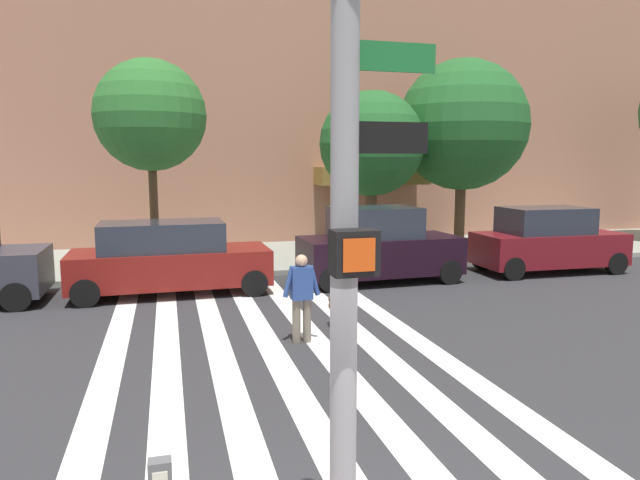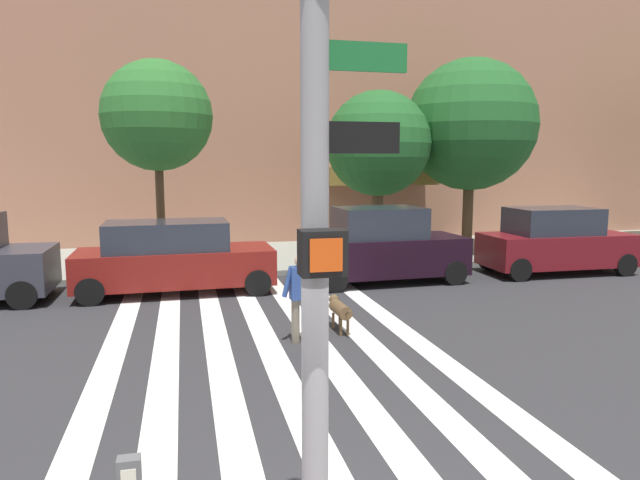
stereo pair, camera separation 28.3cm
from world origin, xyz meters
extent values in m
plane|color=#2B2B2D|center=(0.00, 6.08, 0.00)|extent=(160.00, 160.00, 0.00)
cube|color=gray|center=(0.00, 15.17, 0.07)|extent=(80.00, 6.00, 0.15)
cube|color=silver|center=(-2.64, 6.08, 0.00)|extent=(0.45, 11.57, 0.01)
cube|color=silver|center=(-1.74, 6.08, 0.00)|extent=(0.45, 11.57, 0.01)
cube|color=silver|center=(-0.84, 6.08, 0.00)|extent=(0.45, 11.57, 0.01)
cube|color=silver|center=(0.06, 6.08, 0.00)|extent=(0.45, 11.57, 0.01)
cube|color=silver|center=(0.96, 6.08, 0.00)|extent=(0.45, 11.57, 0.01)
cube|color=silver|center=(1.86, 6.08, 0.00)|extent=(0.45, 11.57, 0.01)
cube|color=silver|center=(2.76, 6.08, 0.00)|extent=(0.45, 11.57, 0.01)
cube|color=olive|center=(6.23, 17.57, 2.75)|extent=(4.44, 1.60, 0.70)
cylinder|color=gray|center=(-0.55, -0.49, 3.05)|extent=(0.18, 0.18, 5.80)
cube|color=black|center=(-0.55, -0.69, 2.75)|extent=(0.28, 0.18, 0.28)
cube|color=#E54C14|center=(-0.55, -0.79, 2.75)|extent=(0.20, 0.01, 0.20)
cube|color=#19662D|center=(-0.25, -0.49, 3.95)|extent=(0.60, 0.03, 0.18)
cube|color=black|center=(-0.27, -0.49, 3.45)|extent=(0.56, 0.03, 0.20)
cube|color=#515456|center=(-1.74, -0.57, 1.38)|extent=(0.14, 0.10, 0.26)
cube|color=beige|center=(-1.74, -0.62, 1.40)|extent=(0.09, 0.01, 0.12)
cylinder|color=black|center=(-4.96, 11.52, 0.33)|extent=(0.66, 0.22, 0.66)
cylinder|color=black|center=(-4.96, 9.74, 0.33)|extent=(0.66, 0.22, 0.66)
cube|color=maroon|center=(-1.60, 10.63, 0.68)|extent=(4.88, 1.98, 0.86)
cube|color=#232833|center=(-1.79, 10.63, 1.47)|extent=(3.00, 1.72, 0.71)
cylinder|color=black|center=(0.33, 11.53, 0.33)|extent=(0.66, 0.23, 0.66)
cylinder|color=black|center=(0.36, 9.80, 0.33)|extent=(0.66, 0.23, 0.66)
cylinder|color=black|center=(-3.56, 11.46, 0.33)|extent=(0.66, 0.23, 0.66)
cylinder|color=black|center=(-3.52, 9.73, 0.33)|extent=(0.66, 0.23, 0.66)
cube|color=black|center=(3.97, 10.63, 0.75)|extent=(4.41, 2.01, 1.00)
cube|color=#232833|center=(3.80, 10.62, 1.66)|extent=(2.35, 1.71, 0.82)
cylinder|color=black|center=(5.64, 11.54, 0.33)|extent=(0.67, 0.24, 0.66)
cylinder|color=black|center=(5.70, 9.84, 0.33)|extent=(0.67, 0.24, 0.66)
cylinder|color=black|center=(2.25, 11.42, 0.33)|extent=(0.67, 0.24, 0.66)
cylinder|color=black|center=(2.31, 9.72, 0.33)|extent=(0.67, 0.24, 0.66)
cube|color=maroon|center=(9.38, 10.63, 0.72)|extent=(4.41, 1.87, 0.94)
cube|color=#232833|center=(9.20, 10.63, 1.57)|extent=(2.49, 1.62, 0.77)
cylinder|color=black|center=(11.10, 11.43, 0.33)|extent=(0.66, 0.23, 0.66)
cylinder|color=black|center=(11.08, 9.78, 0.33)|extent=(0.66, 0.23, 0.66)
cylinder|color=black|center=(7.68, 11.48, 0.33)|extent=(0.66, 0.23, 0.66)
cylinder|color=black|center=(7.65, 9.83, 0.33)|extent=(0.66, 0.23, 0.66)
cylinder|color=#4C3823|center=(-2.03, 13.36, 1.94)|extent=(0.25, 0.25, 3.59)
sphere|color=#286628|center=(-2.03, 13.36, 4.61)|extent=(3.18, 3.18, 3.18)
cylinder|color=#4C3823|center=(4.86, 13.82, 1.55)|extent=(0.38, 0.38, 2.80)
sphere|color=#1E5623|center=(4.86, 13.82, 3.89)|extent=(3.42, 3.42, 3.42)
cylinder|color=#4C3823|center=(8.38, 14.27, 1.73)|extent=(0.37, 0.37, 3.17)
sphere|color=#1E5623|center=(8.38, 14.27, 4.56)|extent=(4.52, 4.52, 4.52)
cylinder|color=#6B6051|center=(0.56, 5.93, 0.41)|extent=(0.16, 0.16, 0.82)
cylinder|color=#6B6051|center=(0.76, 5.94, 0.41)|extent=(0.16, 0.16, 0.82)
cube|color=navy|center=(0.66, 5.93, 1.12)|extent=(0.39, 0.26, 0.60)
cylinder|color=navy|center=(0.42, 5.92, 1.15)|extent=(0.23, 0.10, 0.57)
cylinder|color=navy|center=(0.90, 5.94, 1.15)|extent=(0.23, 0.10, 0.57)
sphere|color=tan|center=(0.66, 5.93, 1.53)|extent=(0.23, 0.23, 0.22)
cylinder|color=brown|center=(1.54, 6.40, 0.45)|extent=(0.29, 0.72, 0.26)
sphere|color=brown|center=(1.52, 6.83, 0.55)|extent=(0.21, 0.21, 0.20)
cylinder|color=brown|center=(1.56, 5.94, 0.50)|extent=(0.05, 0.24, 0.16)
cylinder|color=brown|center=(1.46, 6.64, 0.16)|extent=(0.06, 0.06, 0.32)
cylinder|color=brown|center=(1.60, 6.65, 0.16)|extent=(0.06, 0.06, 0.32)
cylinder|color=brown|center=(1.48, 6.15, 0.16)|extent=(0.06, 0.06, 0.32)
cylinder|color=brown|center=(1.62, 6.15, 0.16)|extent=(0.06, 0.06, 0.32)
camera|label=1|loc=(-1.64, -3.95, 3.30)|focal=32.05mm
camera|label=2|loc=(-1.36, -4.02, 3.30)|focal=32.05mm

